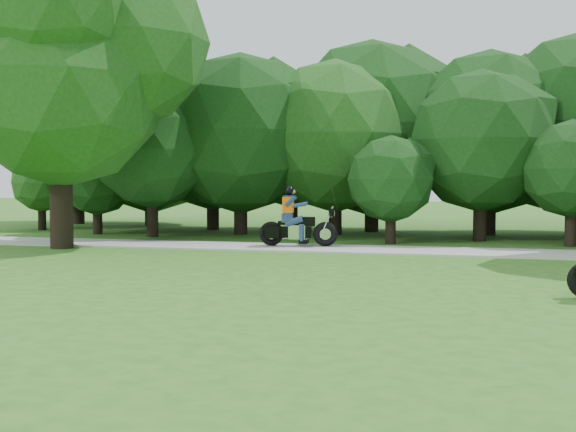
# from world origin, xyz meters

# --- Properties ---
(ground) EXTENTS (100.00, 100.00, 0.00)m
(ground) POSITION_xyz_m (0.00, 0.00, 0.00)
(ground) COLOR #2C631C
(ground) RESTS_ON ground
(walkway) EXTENTS (60.00, 2.20, 0.06)m
(walkway) POSITION_xyz_m (0.00, 8.00, 0.03)
(walkway) COLOR #A8A8A3
(walkway) RESTS_ON ground
(tree_line) EXTENTS (40.22, 11.64, 7.81)m
(tree_line) POSITION_xyz_m (0.49, 14.66, 3.74)
(tree_line) COLOR black
(tree_line) RESTS_ON ground
(big_tree_west) EXTENTS (8.64, 6.56, 9.96)m
(big_tree_west) POSITION_xyz_m (-10.54, 6.85, 5.76)
(big_tree_west) COLOR black
(big_tree_west) RESTS_ON ground
(touring_motorcycle) EXTENTS (2.38, 0.91, 1.82)m
(touring_motorcycle) POSITION_xyz_m (-3.75, 8.26, 0.72)
(touring_motorcycle) COLOR black
(touring_motorcycle) RESTS_ON walkway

